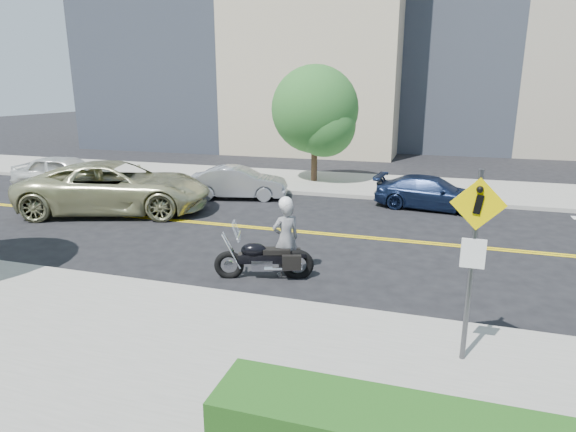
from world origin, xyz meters
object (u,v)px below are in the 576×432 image
(parked_car_silver, at_px, (238,183))
(motorcycle, at_px, (264,250))
(parked_car_white, at_px, (67,173))
(motorcyclist, at_px, (286,237))
(parked_car_blue, at_px, (431,193))
(suv, at_px, (117,187))
(pedestrian_sign, at_px, (473,249))

(parked_car_silver, bearing_deg, motorcycle, -166.28)
(parked_car_white, bearing_deg, parked_car_silver, -88.44)
(motorcyclist, relative_size, motorcycle, 0.86)
(motorcyclist, bearing_deg, parked_car_blue, -151.22)
(motorcycle, height_order, suv, suv)
(suv, distance_m, parked_car_silver, 4.58)
(motorcycle, bearing_deg, parked_car_silver, 99.32)
(motorcyclist, distance_m, parked_car_white, 13.29)
(motorcyclist, bearing_deg, motorcycle, -3.96)
(motorcycle, bearing_deg, parked_car_white, 131.96)
(pedestrian_sign, height_order, motorcyclist, pedestrian_sign)
(motorcyclist, xyz_separation_m, suv, (-7.43, 3.87, -0.05))
(pedestrian_sign, height_order, parked_car_silver, pedestrian_sign)
(motorcyclist, bearing_deg, suv, -66.85)
(motorcyclist, xyz_separation_m, parked_car_silver, (-4.24, 7.15, -0.31))
(pedestrian_sign, xyz_separation_m, motorcyclist, (-3.81, 2.85, -1.02))
(motorcycle, height_order, parked_car_silver, motorcycle)
(motorcyclist, relative_size, parked_car_silver, 0.49)
(parked_car_white, xyz_separation_m, parked_car_silver, (7.47, 0.87, -0.13))
(parked_car_white, height_order, parked_car_silver, parked_car_white)
(pedestrian_sign, relative_size, motorcyclist, 1.59)
(parked_car_blue, bearing_deg, suv, 116.49)
(parked_car_blue, bearing_deg, motorcyclist, 164.74)
(motorcycle, bearing_deg, parked_car_blue, 48.46)
(parked_car_blue, bearing_deg, motorcycle, 162.90)
(pedestrian_sign, relative_size, motorcycle, 1.36)
(suv, xyz_separation_m, parked_car_white, (-4.28, 2.41, -0.13))
(motorcyclist, relative_size, parked_car_blue, 0.47)
(pedestrian_sign, relative_size, parked_car_silver, 0.79)
(parked_car_silver, bearing_deg, motorcyclist, -162.75)
(pedestrian_sign, bearing_deg, parked_car_silver, 128.79)
(suv, bearing_deg, pedestrian_sign, -139.12)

